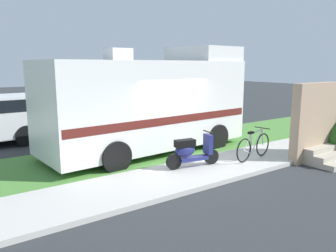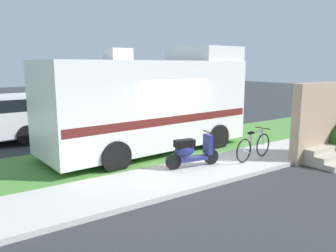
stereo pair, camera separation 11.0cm
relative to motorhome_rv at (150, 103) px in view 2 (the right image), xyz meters
The scene contains 8 objects.
ground_plane 2.27m from the motorhome_rv, 83.80° to the right, with size 80.00×80.00×0.00m, color #2D3033.
sidewalk 3.16m from the motorhome_rv, 86.54° to the right, with size 24.00×2.00×0.12m.
grass_strip 1.67m from the motorhome_rv, ahead, with size 24.00×3.40×0.08m.
motorhome_rv is the anchor object (origin of this frame).
scooter 2.64m from the motorhome_rv, 93.55° to the right, with size 1.64×0.57×0.97m.
bicycle 3.62m from the motorhome_rv, 56.20° to the right, with size 1.74×0.52×0.91m.
porch_steps 5.34m from the motorhome_rv, 45.87° to the right, with size 2.00×1.26×2.40m.
bottle_green 5.49m from the motorhome_rv, 36.25° to the right, with size 0.07×0.07×0.28m.
Camera 2 is at (-5.93, -7.90, 2.94)m, focal length 35.74 mm.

